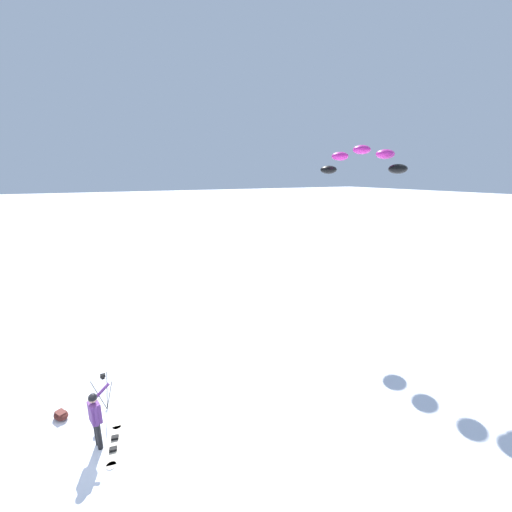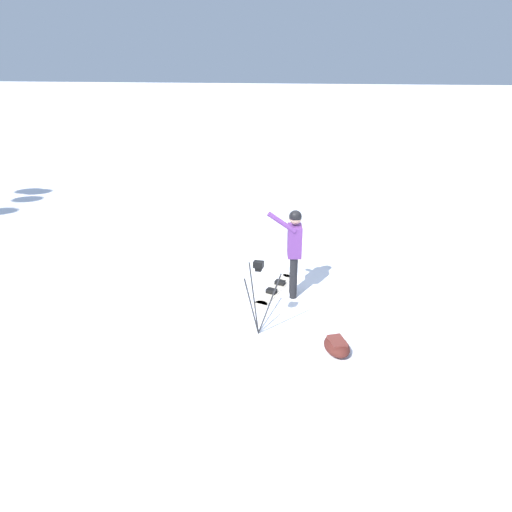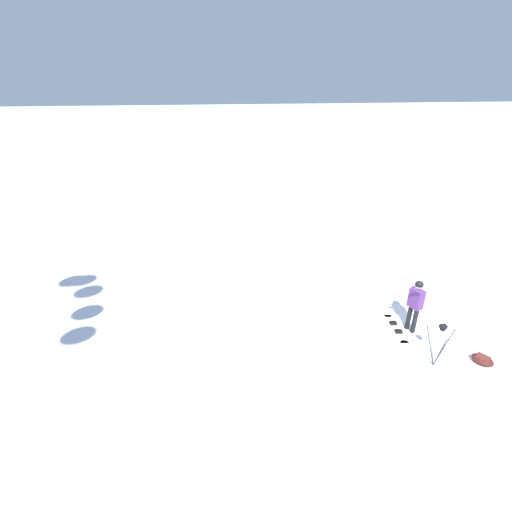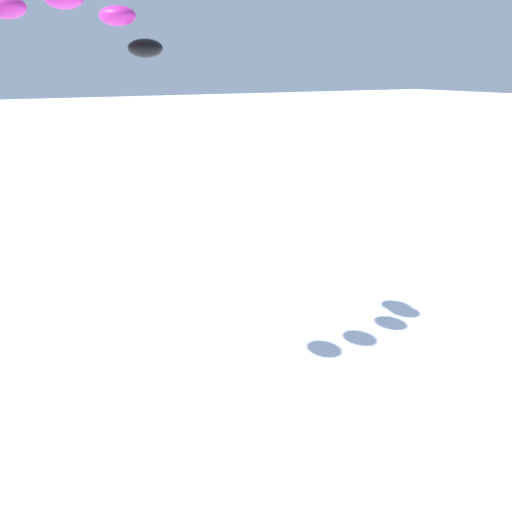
% 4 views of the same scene
% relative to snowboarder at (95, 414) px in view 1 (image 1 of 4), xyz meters
% --- Properties ---
extents(ground_plane, '(300.00, 300.00, 0.00)m').
position_rel_snowboarder_xyz_m(ground_plane, '(0.18, 0.31, -1.09)').
color(ground_plane, white).
extents(snowboarder, '(0.60, 0.66, 1.79)m').
position_rel_snowboarder_xyz_m(snowboarder, '(0.00, 0.00, 0.00)').
color(snowboarder, black).
rests_on(snowboarder, ground_plane).
extents(snowboard, '(1.72, 0.53, 0.10)m').
position_rel_snowboarder_xyz_m(snowboard, '(-0.16, -0.38, -1.06)').
color(snowboard, beige).
rests_on(snowboard, ground_plane).
extents(traction_kite, '(4.76, 2.17, 1.39)m').
position_rel_snowboarder_xyz_m(traction_kite, '(3.54, -12.92, 7.33)').
color(traction_kite, black).
extents(gear_bag_large, '(0.68, 0.60, 0.25)m').
position_rel_snowboarder_xyz_m(gear_bag_large, '(1.79, 1.07, -0.95)').
color(gear_bag_large, '#4C1E19').
rests_on(gear_bag_large, ground_plane).
extents(camera_tripod, '(0.68, 0.65, 1.34)m').
position_rel_snowboarder_xyz_m(camera_tripod, '(1.57, -0.28, -0.13)').
color(camera_tripod, '#262628').
rests_on(camera_tripod, ground_plane).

